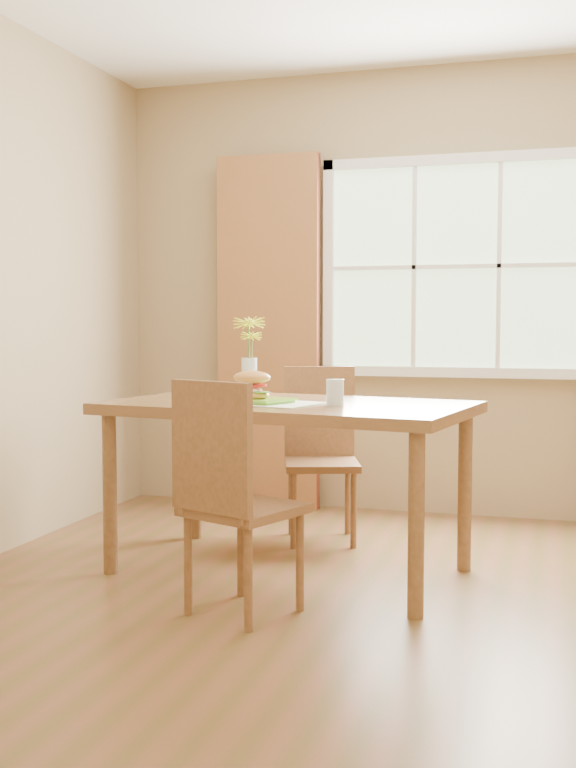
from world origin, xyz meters
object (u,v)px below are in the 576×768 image
(chair_near, at_px, (230,488))
(chair_far, at_px, (321,445))
(water_glass, at_px, (335,393))
(dining_table, at_px, (288,420))
(flower_vase, at_px, (249,349))
(croissant_sandwich, at_px, (252,386))

(chair_near, distance_m, chair_far, 1.39)
(chair_far, xyz_separation_m, water_glass, (0.27, -0.80, 0.35))
(dining_table, distance_m, water_glass, 0.30)
(chair_near, xyz_separation_m, flower_vase, (-0.24, 0.94, 0.52))
(chair_far, distance_m, water_glass, 0.92)
(flower_vase, bearing_deg, croissant_sandwich, -69.56)
(chair_near, height_order, flower_vase, flower_vase)
(dining_table, height_order, chair_far, chair_far)
(croissant_sandwich, bearing_deg, dining_table, 47.27)
(water_glass, xyz_separation_m, flower_vase, (-0.52, 0.35, 0.18))
(chair_near, bearing_deg, flower_vase, 126.36)
(dining_table, height_order, croissant_sandwich, croissant_sandwich)
(chair_near, height_order, croissant_sandwich, croissant_sandwich)
(dining_table, distance_m, chair_near, 0.72)
(croissant_sandwich, relative_size, water_glass, 1.62)
(dining_table, relative_size, flower_vase, 4.42)
(chair_far, height_order, flower_vase, flower_vase)
(chair_near, bearing_deg, water_glass, 86.51)
(croissant_sandwich, height_order, water_glass, croissant_sandwich)
(chair_far, bearing_deg, water_glass, -89.50)
(dining_table, relative_size, croissant_sandwich, 9.23)
(croissant_sandwich, xyz_separation_m, water_glass, (0.38, 0.02, -0.03))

